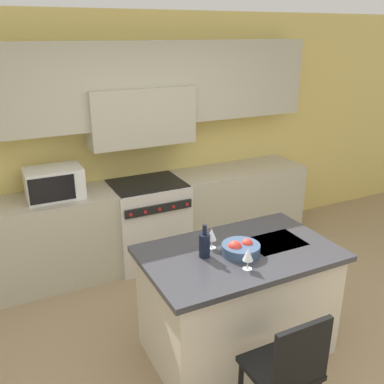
# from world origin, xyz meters

# --- Properties ---
(ground_plane) EXTENTS (10.00, 10.00, 0.00)m
(ground_plane) POSITION_xyz_m (0.00, 0.00, 0.00)
(ground_plane) COLOR #997F5B
(back_cabinetry) EXTENTS (10.00, 0.46, 2.70)m
(back_cabinetry) POSITION_xyz_m (0.00, 2.20, 1.61)
(back_cabinetry) COLOR #DBC166
(back_cabinetry) RESTS_ON ground_plane
(back_counter) EXTENTS (3.99, 0.62, 0.93)m
(back_counter) POSITION_xyz_m (0.00, 1.96, 0.46)
(back_counter) COLOR #B2AD93
(back_counter) RESTS_ON ground_plane
(range_stove) EXTENTS (0.81, 0.70, 0.94)m
(range_stove) POSITION_xyz_m (0.00, 1.94, 0.47)
(range_stove) COLOR beige
(range_stove) RESTS_ON ground_plane
(microwave) EXTENTS (0.55, 0.38, 0.30)m
(microwave) POSITION_xyz_m (-0.96, 1.95, 1.08)
(microwave) COLOR silver
(microwave) RESTS_ON back_counter
(kitchen_island) EXTENTS (1.49, 0.92, 0.91)m
(kitchen_island) POSITION_xyz_m (0.11, 0.22, 0.46)
(kitchen_island) COLOR beige
(kitchen_island) RESTS_ON ground_plane
(island_chair) EXTENTS (0.42, 0.40, 0.92)m
(island_chair) POSITION_xyz_m (-0.05, -0.61, 0.53)
(island_chair) COLOR black
(island_chair) RESTS_ON ground_plane
(wine_bottle) EXTENTS (0.08, 0.08, 0.26)m
(wine_bottle) POSITION_xyz_m (-0.18, 0.26, 1.01)
(wine_bottle) COLOR black
(wine_bottle) RESTS_ON kitchen_island
(wine_glass_near) EXTENTS (0.08, 0.08, 0.17)m
(wine_glass_near) POSITION_xyz_m (0.01, -0.03, 1.02)
(wine_glass_near) COLOR white
(wine_glass_near) RESTS_ON kitchen_island
(wine_glass_far) EXTENTS (0.08, 0.08, 0.17)m
(wine_glass_far) POSITION_xyz_m (-0.07, 0.35, 1.02)
(wine_glass_far) COLOR white
(wine_glass_far) RESTS_ON kitchen_island
(fruit_bowl) EXTENTS (0.29, 0.29, 0.12)m
(fruit_bowl) POSITION_xyz_m (0.08, 0.17, 0.95)
(fruit_bowl) COLOR #384C6B
(fruit_bowl) RESTS_ON kitchen_island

